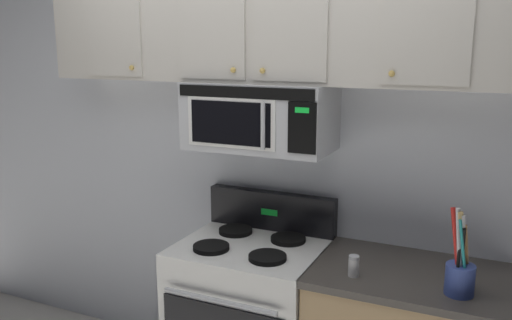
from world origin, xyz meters
The scene contains 6 objects.
back_wall centered at (0.00, 0.79, 1.35)m, with size 5.20×0.10×2.70m, color silver.
stove_range centered at (0.00, 0.42, 0.47)m, with size 0.76×0.69×1.12m.
over_range_microwave centered at (0.00, 0.54, 1.58)m, with size 0.76×0.43×0.35m.
upper_cabinets centered at (0.00, 0.57, 2.02)m, with size 2.50×0.36×0.55m.
utensil_crock_blue centered at (1.05, 0.28, 1.01)m, with size 0.12×0.12×0.39m.
salt_shaker centered at (0.60, 0.27, 0.95)m, with size 0.05×0.05×0.10m.
Camera 1 is at (1.16, -2.02, 1.95)m, focal length 37.80 mm.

